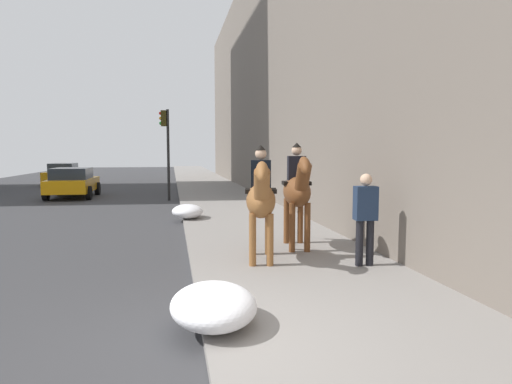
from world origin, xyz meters
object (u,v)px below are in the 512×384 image
car_far_lane (63,174)px  mounted_horse_far (297,190)px  mounted_horse_near (261,198)px  car_near_lane (73,182)px  traffic_light_near_curb (166,140)px  pedestrian_greeting (365,213)px

car_far_lane → mounted_horse_far: bearing=23.0°
mounted_horse_near → car_far_lane: mounted_horse_near is taller
mounted_horse_near → car_near_lane: (14.26, 6.35, -0.58)m
mounted_horse_far → traffic_light_near_curb: traffic_light_near_curb is taller
traffic_light_near_curb → car_far_lane: bearing=32.3°
mounted_horse_far → car_far_lane: size_ratio=0.54×
car_near_lane → mounted_horse_far: bearing=-151.1°
mounted_horse_near → car_near_lane: size_ratio=0.56×
pedestrian_greeting → car_near_lane: (14.96, 8.15, -0.34)m
car_far_lane → pedestrian_greeting: bearing=23.2°
mounted_horse_near → traffic_light_near_curb: 12.35m
car_far_lane → traffic_light_near_curb: traffic_light_near_curb is taller
mounted_horse_near → car_far_lane: bearing=-148.9°
pedestrian_greeting → traffic_light_near_curb: 13.45m
mounted_horse_far → pedestrian_greeting: 1.88m
mounted_horse_far → mounted_horse_near: bearing=-38.7°
car_far_lane → mounted_horse_near: bearing=20.0°
pedestrian_greeting → car_near_lane: pedestrian_greeting is taller
car_near_lane → traffic_light_near_curb: size_ratio=0.98×
pedestrian_greeting → traffic_light_near_curb: bearing=21.1°
mounted_horse_near → mounted_horse_far: bearing=144.3°
pedestrian_greeting → traffic_light_near_curb: size_ratio=0.41×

